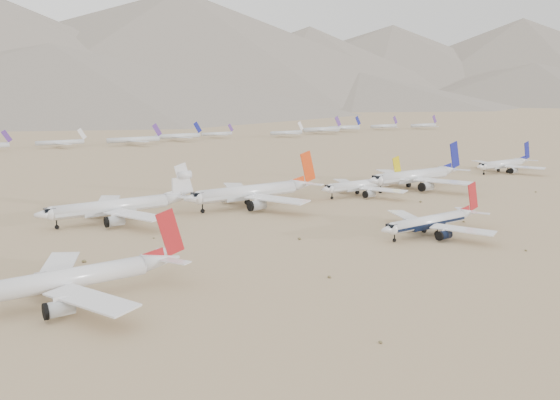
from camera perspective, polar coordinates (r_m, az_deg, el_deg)
name	(u,v)px	position (r m, az deg, el deg)	size (l,w,h in m)	color
ground	(414,235)	(161.22, 13.86, -3.53)	(7000.00, 7000.00, 0.00)	#8F7353
main_airliner	(432,221)	(162.26, 15.63, -2.16)	(38.59, 37.69, 13.62)	white
second_airliner	(72,279)	(114.12, -20.95, -7.69)	(44.84, 43.82, 15.90)	white
row2_navy_widebody	(416,176)	(239.27, 14.04, 2.46)	(53.22, 52.04, 18.93)	white
row2_gold_tail	(363,185)	(219.11, 8.66, 1.57)	(40.59, 39.69, 14.45)	white
row2_orange_tail	(254,192)	(195.03, -2.76, 0.86)	(51.98, 50.85, 18.54)	white
row2_white_trijet	(121,205)	(179.65, -16.30, -0.55)	(48.07, 46.98, 17.03)	white
row2_blue_far	(504,164)	(303.03, 22.37, 3.50)	(42.25, 41.30, 15.01)	white
distant_storage_row	(174,137)	(466.91, -11.03, 6.52)	(663.52, 63.12, 15.18)	silver
foothills	(216,82)	(1364.63, -6.69, 12.14)	(4637.50, 1395.00, 155.00)	slate
desert_scrub	(511,256)	(147.34, 23.01, -5.36)	(261.14, 128.98, 0.63)	brown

